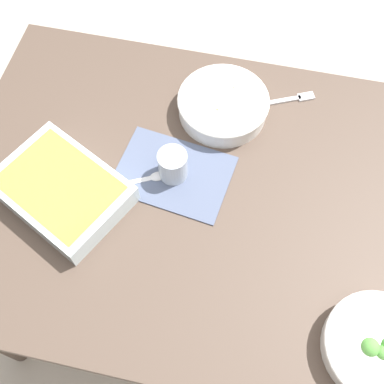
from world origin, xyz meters
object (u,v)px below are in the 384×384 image
at_px(baking_dish, 62,189).
at_px(drink_cup, 173,166).
at_px(spoon_by_broccoli, 353,341).
at_px(spoon_spare, 141,180).
at_px(stew_bowl, 223,105).
at_px(spoon_by_stew, 215,122).
at_px(fork_on_table, 288,100).
at_px(broccoli_bowl, 378,347).

bearing_deg(baking_dish, drink_cup, 25.37).
height_order(spoon_by_broccoli, spoon_spare, same).
bearing_deg(stew_bowl, drink_cup, -111.45).
xyz_separation_m(spoon_by_stew, spoon_by_broccoli, (0.39, -0.49, 0.00)).
xyz_separation_m(baking_dish, drink_cup, (0.25, 0.12, 0.00)).
height_order(spoon_by_broccoli, fork_on_table, spoon_by_broccoli).
distance_m(broccoli_bowl, drink_cup, 0.60).
xyz_separation_m(broccoli_bowl, spoon_by_broccoli, (-0.04, 0.01, -0.03)).
xyz_separation_m(spoon_by_broccoli, fork_on_table, (-0.21, 0.61, -0.00)).
height_order(spoon_by_stew, spoon_spare, same).
bearing_deg(fork_on_table, spoon_spare, -134.67).
relative_size(baking_dish, spoon_by_broccoli, 2.09).
xyz_separation_m(stew_bowl, fork_on_table, (0.17, 0.08, -0.03)).
distance_m(broccoli_bowl, spoon_by_stew, 0.66).
distance_m(stew_bowl, drink_cup, 0.23).
relative_size(drink_cup, spoon_by_stew, 0.49).
xyz_separation_m(drink_cup, spoon_spare, (-0.07, -0.04, -0.03)).
height_order(drink_cup, spoon_by_stew, drink_cup).
relative_size(spoon_by_stew, spoon_spare, 1.05).
xyz_separation_m(stew_bowl, spoon_by_broccoli, (0.38, -0.53, -0.03)).
xyz_separation_m(broccoli_bowl, spoon_by_stew, (-0.44, 0.50, -0.03)).
relative_size(broccoli_bowl, spoon_by_broccoli, 1.30).
height_order(stew_bowl, spoon_by_stew, stew_bowl).
xyz_separation_m(stew_bowl, spoon_spare, (-0.16, -0.25, -0.03)).
distance_m(drink_cup, spoon_by_broccoli, 0.56).
bearing_deg(stew_bowl, fork_on_table, 24.56).
relative_size(broccoli_bowl, fork_on_table, 1.36).
relative_size(stew_bowl, spoon_spare, 1.46).
xyz_separation_m(stew_bowl, broccoli_bowl, (0.42, -0.54, -0.00)).
xyz_separation_m(stew_bowl, spoon_by_stew, (-0.01, -0.04, -0.03)).
bearing_deg(spoon_spare, fork_on_table, 45.33).
bearing_deg(spoon_by_broccoli, drink_cup, 145.88).
bearing_deg(baking_dish, broccoli_bowl, -15.28).
bearing_deg(spoon_by_stew, spoon_by_broccoli, -51.13).
relative_size(baking_dish, drink_cup, 4.32).
height_order(baking_dish, fork_on_table, baking_dish).
relative_size(broccoli_bowl, baking_dish, 0.62).
bearing_deg(spoon_by_stew, drink_cup, -112.40).
bearing_deg(broccoli_bowl, spoon_spare, 153.85).
relative_size(spoon_by_broccoli, spoon_spare, 1.07).
distance_m(stew_bowl, broccoli_bowl, 0.68).
relative_size(drink_cup, fork_on_table, 0.50).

